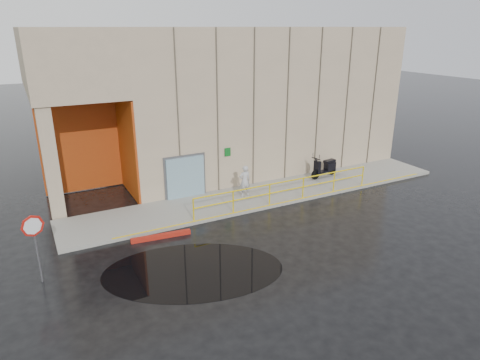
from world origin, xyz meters
The scene contains 9 objects.
ground centered at (0.00, 0.00, 0.00)m, with size 120.00×120.00×0.00m, color black.
sidewalk centered at (4.00, 4.50, 0.07)m, with size 20.00×3.00×0.15m, color gray.
building centered at (5.10, 10.98, 4.21)m, with size 20.00×10.17×8.00m.
guardrail centered at (4.25, 3.15, 0.68)m, with size 9.56×0.06×1.03m.
person centered at (2.78, 4.63, 0.93)m, with size 0.57×0.38×1.57m, color #B0B0B4.
scooter centered at (8.04, 5.12, 0.98)m, with size 1.91×0.89×1.45m.
stop_sign centered at (-6.65, 1.32, 1.78)m, with size 0.71×0.26×2.43m.
red_curb centered at (-2.18, 2.50, 0.09)m, with size 2.40×0.18×0.18m, color #A01D11.
puddle centered at (-1.93, -0.36, 0.00)m, with size 6.29×3.87×0.01m, color black.
Camera 1 is at (-6.49, -12.60, 8.03)m, focal length 32.00 mm.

